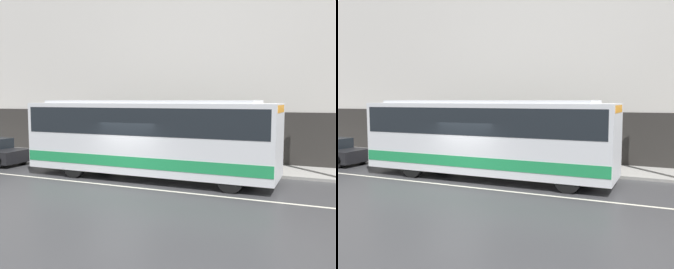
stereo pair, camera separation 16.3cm
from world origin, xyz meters
The scene contains 5 objects.
ground_plane centered at (0.00, 0.00, 0.00)m, with size 60.00×60.00×0.00m, color #38383A.
sidewalk centered at (0.00, 5.45, 0.07)m, with size 60.00×2.90×0.13m.
building_facade centered at (0.00, 7.04, 6.04)m, with size 60.00×0.35×12.49m.
lane_stripe centered at (0.00, 0.00, 0.00)m, with size 54.00×0.14×0.01m.
transit_bus centered at (0.36, 1.77, 1.92)m, with size 11.02×2.59×3.40m.
Camera 1 is at (7.47, -12.71, 3.44)m, focal length 40.00 mm.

